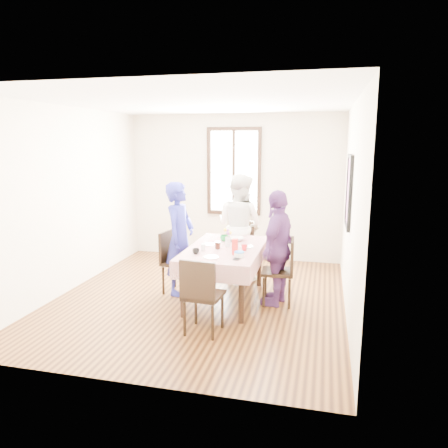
{
  "coord_description": "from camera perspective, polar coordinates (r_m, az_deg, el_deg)",
  "views": [
    {
      "loc": [
        1.67,
        -5.49,
        2.19
      ],
      "look_at": [
        0.36,
        -0.04,
        1.1
      ],
      "focal_mm": 33.89,
      "sensor_mm": 36.0,
      "label": 1
    }
  ],
  "objects": [
    {
      "name": "ground",
      "position": [
        6.14,
        -3.21,
        -9.89
      ],
      "size": [
        4.5,
        4.5,
        0.0
      ],
      "primitive_type": "plane",
      "color": "black",
      "rests_on": "ground"
    },
    {
      "name": "back_wall",
      "position": [
        7.96,
        1.36,
        4.95
      ],
      "size": [
        4.0,
        0.0,
        4.0
      ],
      "primitive_type": "plane",
      "rotation": [
        1.57,
        0.0,
        0.0
      ],
      "color": "beige",
      "rests_on": "ground"
    },
    {
      "name": "right_wall",
      "position": [
        5.56,
        16.77,
        1.85
      ],
      "size": [
        0.0,
        4.5,
        4.5
      ],
      "primitive_type": "plane",
      "rotation": [
        1.57,
        0.0,
        -1.57
      ],
      "color": "beige",
      "rests_on": "ground"
    },
    {
      "name": "window_frame",
      "position": [
        7.92,
        1.34,
        7.1
      ],
      "size": [
        1.02,
        0.06,
        1.62
      ],
      "primitive_type": "cube",
      "color": "black",
      "rests_on": "back_wall"
    },
    {
      "name": "window_pane",
      "position": [
        7.93,
        1.36,
        7.1
      ],
      "size": [
        0.9,
        0.02,
        1.5
      ],
      "primitive_type": "cube",
      "color": "white",
      "rests_on": "back_wall"
    },
    {
      "name": "art_poster",
      "position": [
        5.83,
        16.54,
        4.25
      ],
      "size": [
        0.04,
        0.76,
        0.96
      ],
      "primitive_type": "cube",
      "color": "red",
      "rests_on": "right_wall"
    },
    {
      "name": "dining_table",
      "position": [
        5.94,
        0.11,
        -6.79
      ],
      "size": [
        0.87,
        1.53,
        0.75
      ],
      "primitive_type": "cube",
      "color": "black",
      "rests_on": "ground"
    },
    {
      "name": "tablecloth",
      "position": [
        5.83,
        0.12,
        -3.23
      ],
      "size": [
        0.99,
        1.65,
        0.01
      ],
      "primitive_type": "cube",
      "color": "#590008",
      "rests_on": "dining_table"
    },
    {
      "name": "chair_left",
      "position": [
        6.25,
        -6.11,
        -5.18
      ],
      "size": [
        0.48,
        0.48,
        0.91
      ],
      "primitive_type": "cube",
      "rotation": [
        0.0,
        0.0,
        -1.74
      ],
      "color": "black",
      "rests_on": "ground"
    },
    {
      "name": "chair_right",
      "position": [
        5.84,
        7.23,
        -6.37
      ],
      "size": [
        0.45,
        0.45,
        0.91
      ],
      "primitive_type": "cube",
      "rotation": [
        0.0,
        0.0,
        1.64
      ],
      "color": "black",
      "rests_on": "ground"
    },
    {
      "name": "chair_far",
      "position": [
        6.9,
        2.15,
        -3.55
      ],
      "size": [
        0.45,
        0.45,
        0.91
      ],
      "primitive_type": "cube",
      "rotation": [
        0.0,
        0.0,
        3.2
      ],
      "color": "black",
      "rests_on": "ground"
    },
    {
      "name": "chair_near",
      "position": [
        4.95,
        -2.76,
        -9.53
      ],
      "size": [
        0.45,
        0.45,
        0.91
      ],
      "primitive_type": "cube",
      "rotation": [
        0.0,
        0.0,
        -0.08
      ],
      "color": "black",
      "rests_on": "ground"
    },
    {
      "name": "person_left",
      "position": [
        6.15,
        -6.0,
        -1.95
      ],
      "size": [
        0.45,
        0.63,
        1.64
      ],
      "primitive_type": "imported",
      "rotation": [
        0.0,
        0.0,
        1.47
      ],
      "color": "navy",
      "rests_on": "ground"
    },
    {
      "name": "person_far",
      "position": [
        6.8,
        2.15,
        -0.37
      ],
      "size": [
        1.02,
        0.93,
        1.7
      ],
      "primitive_type": "imported",
      "rotation": [
        0.0,
        0.0,
        2.71
      ],
      "color": "white",
      "rests_on": "ground"
    },
    {
      "name": "person_right",
      "position": [
        5.75,
        7.11,
        -3.21
      ],
      "size": [
        0.59,
        0.99,
        1.57
      ],
      "primitive_type": "imported",
      "rotation": [
        0.0,
        0.0,
        -1.81
      ],
      "color": "#572D6A",
      "rests_on": "ground"
    },
    {
      "name": "mug_black",
      "position": [
        5.5,
        -3.82,
        -3.69
      ],
      "size": [
        0.11,
        0.11,
        0.07
      ],
      "primitive_type": "imported",
      "rotation": [
        0.0,
        0.0,
        -0.23
      ],
      "color": "black",
      "rests_on": "tablecloth"
    },
    {
      "name": "mug_flag",
      "position": [
        5.66,
        2.76,
        -3.22
      ],
      "size": [
        0.09,
        0.09,
        0.08
      ],
      "primitive_type": "imported",
      "rotation": [
        0.0,
        0.0,
        0.12
      ],
      "color": "red",
      "rests_on": "tablecloth"
    },
    {
      "name": "mug_green",
      "position": [
        6.19,
        0.02,
        -1.91
      ],
      "size": [
        0.15,
        0.15,
        0.09
      ],
      "primitive_type": "imported",
      "rotation": [
        0.0,
        0.0,
        -0.32
      ],
      "color": "#0C7226",
      "rests_on": "tablecloth"
    },
    {
      "name": "serving_bowl",
      "position": [
        6.21,
        1.68,
        -2.05
      ],
      "size": [
        0.28,
        0.28,
        0.05
      ],
      "primitive_type": "imported",
      "rotation": [
        0.0,
        0.0,
        0.38
      ],
      "color": "white",
      "rests_on": "tablecloth"
    },
    {
      "name": "juice_carton",
      "position": [
        5.45,
        1.49,
        -3.07
      ],
      "size": [
        0.07,
        0.07,
        0.2
      ],
      "primitive_type": "cube",
      "color": "red",
      "rests_on": "tablecloth"
    },
    {
      "name": "butter_tub",
      "position": [
        5.33,
        2.05,
        -4.18
      ],
      "size": [
        0.13,
        0.13,
        0.06
      ],
      "primitive_type": "cylinder",
      "color": "white",
      "rests_on": "tablecloth"
    },
    {
      "name": "jam_jar",
      "position": [
        5.73,
        -0.86,
        -2.89
      ],
      "size": [
        0.07,
        0.07,
        0.1
      ],
      "primitive_type": "cylinder",
      "color": "black",
      "rests_on": "tablecloth"
    },
    {
      "name": "drinking_glass",
      "position": [
        5.66,
        -2.83,
        -3.17
      ],
      "size": [
        0.06,
        0.06,
        0.09
      ],
      "primitive_type": "cylinder",
      "color": "silver",
      "rests_on": "tablecloth"
    },
    {
      "name": "smartphone",
      "position": [
        5.27,
        1.74,
        -4.67
      ],
      "size": [
        0.08,
        0.16,
        0.01
      ],
      "primitive_type": "cube",
      "color": "black",
      "rests_on": "tablecloth"
    },
    {
      "name": "flower_vase",
      "position": [
        5.87,
        0.49,
        -2.39
      ],
      "size": [
        0.07,
        0.07,
        0.13
      ],
      "primitive_type": "cylinder",
      "color": "silver",
      "rests_on": "tablecloth"
    },
    {
      "name": "plate_left",
      "position": [
        5.98,
        -2.19,
        -2.76
      ],
      "size": [
        0.2,
        0.2,
        0.01
      ],
      "primitive_type": "cylinder",
      "color": "white",
      "rests_on": "tablecloth"
    },
    {
      "name": "plate_right",
      "position": [
        5.86,
        3.05,
        -3.06
      ],
      "size": [
        0.2,
        0.2,
        0.01
      ],
      "primitive_type": "cylinder",
      "color": "white",
      "rests_on": "tablecloth"
    },
    {
      "name": "plate_far",
      "position": [
        6.4,
        1.41,
        -1.83
      ],
      "size": [
        0.2,
        0.2,
        0.01
      ],
      "primitive_type": "cylinder",
      "color": "white",
      "rests_on": "tablecloth"
    },
    {
      "name": "plate_near",
      "position": [
        5.33,
        -1.77,
        -4.48
      ],
      "size": [
        0.2,
        0.2,
        0.01
      ],
      "primitive_type": "cylinder",
      "color": "white",
      "rests_on": "tablecloth"
    },
    {
      "name": "butter_lid",
      "position": [
        5.32,
        2.05,
        -3.79
      ],
      "size": [
        0.12,
        0.12,
        0.01
      ],
      "primitive_type": "cylinder",
      "color": "blue",
      "rests_on": "butter_tub"
    },
    {
      "name": "flower_bunch",
      "position": [
        5.85,
        0.49,
        -1.28
      ],
      "size": [
        0.09,
        0.09,
        0.1
      ],
      "primitive_type": null,
      "color": "yellow",
      "rests_on": "flower_vase"
    }
  ]
}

